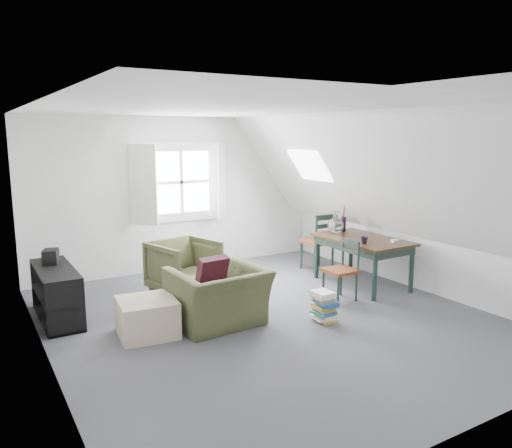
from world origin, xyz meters
TOP-DOWN VIEW (x-y plane):
  - floor at (0.00, 0.00)m, footprint 5.50×5.50m
  - ceiling at (0.00, 0.00)m, footprint 5.50×5.50m
  - wall_back at (0.00, 2.75)m, footprint 5.00×0.00m
  - wall_front at (0.00, -2.75)m, footprint 5.00×0.00m
  - wall_left at (-2.50, 0.00)m, footprint 0.00×5.50m
  - wall_right at (2.50, 0.00)m, footprint 0.00×5.50m
  - slope_left at (-1.55, 0.00)m, footprint 3.19×5.50m
  - slope_right at (1.55, 0.00)m, footprint 3.19×5.50m
  - dormer_window at (0.00, 2.68)m, footprint 1.71×0.35m
  - skylight at (1.55, 1.30)m, footprint 0.35×0.75m
  - armchair_near at (-0.62, 0.15)m, footprint 1.09×0.97m
  - armchair_far at (-0.49, 1.50)m, footprint 1.01×1.02m
  - throw_pillow at (-0.62, 0.30)m, footprint 0.40×0.26m
  - ottoman at (-1.44, 0.28)m, footprint 0.68×0.68m
  - dining_table at (1.93, 0.48)m, footprint 0.86×1.43m
  - demijohn at (1.78, 0.93)m, footprint 0.24×0.24m
  - vase_twigs at (2.03, 1.03)m, footprint 0.07×0.08m
  - cup at (1.68, 0.18)m, footprint 0.11×0.11m
  - paper_box at (2.13, 0.03)m, footprint 0.12×0.08m
  - dining_chair_far at (1.87, 1.45)m, footprint 0.45×0.45m
  - dining_chair_near at (1.22, 0.09)m, footprint 0.39×0.39m
  - media_shelf at (-2.22, 1.28)m, footprint 0.42×1.25m
  - electronics_box at (-2.22, 1.57)m, footprint 0.24×0.28m
  - magazine_stack at (0.52, -0.40)m, footprint 0.27×0.33m

SIDE VIEW (x-z plane):
  - floor at x=0.00m, z-range 0.00..0.00m
  - armchair_near at x=-0.62m, z-range -0.34..0.34m
  - armchair_far at x=-0.49m, z-range -0.38..0.38m
  - magazine_stack at x=0.52m, z-range 0.00..0.37m
  - ottoman at x=-1.44m, z-range 0.00..0.41m
  - media_shelf at x=-2.22m, z-range -0.03..0.61m
  - dining_chair_near at x=1.22m, z-range 0.02..0.84m
  - dining_chair_far at x=1.87m, z-range 0.02..0.98m
  - throw_pillow at x=-0.62m, z-range 0.41..0.80m
  - dining_table at x=1.93m, z-range 0.26..0.98m
  - cup at x=1.68m, z-range 0.66..0.76m
  - electronics_box at x=-2.22m, z-range 0.62..0.82m
  - paper_box at x=2.13m, z-range 0.71..0.75m
  - vase_twigs at x=2.03m, z-range 0.55..1.13m
  - demijohn at x=1.78m, z-range 0.68..1.03m
  - wall_back at x=0.00m, z-range -1.25..3.75m
  - wall_front at x=0.00m, z-range -1.25..3.75m
  - wall_left at x=-2.50m, z-range -1.50..4.00m
  - wall_right at x=2.50m, z-range -1.50..4.00m
  - dormer_window at x=0.00m, z-range 0.80..2.10m
  - skylight at x=1.55m, z-range 1.51..1.98m
  - slope_left at x=-1.55m, z-range -0.47..4.02m
  - slope_right at x=1.55m, z-range -0.47..4.02m
  - ceiling at x=0.00m, z-range 2.50..2.50m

